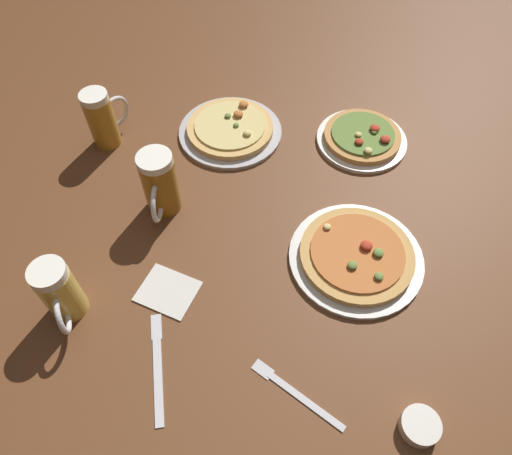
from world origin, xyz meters
name	(u,v)px	position (x,y,z in m)	size (l,w,h in m)	color
ground_plane	(256,236)	(0.00, 0.00, -0.01)	(2.40, 2.40, 0.03)	brown
pizza_plate_near	(356,256)	(0.25, -0.06, 0.02)	(0.33, 0.33, 0.05)	silver
pizza_plate_far	(230,129)	(-0.10, 0.36, 0.02)	(0.31, 0.31, 0.05)	#B2B2B7
pizza_plate_side	(362,138)	(0.29, 0.35, 0.02)	(0.26, 0.26, 0.05)	silver
beer_mug_dark	(60,292)	(-0.40, -0.24, 0.08)	(0.08, 0.13, 0.16)	gold
beer_mug_amber	(103,119)	(-0.45, 0.30, 0.09)	(0.10, 0.13, 0.17)	#B27A23
beer_mug_pale	(160,184)	(-0.25, 0.07, 0.09)	(0.09, 0.15, 0.18)	#9E6619
ramekin_sauce	(420,426)	(0.35, -0.45, 0.01)	(0.08, 0.08, 0.03)	silver
napkin_folded	(168,291)	(-0.19, -0.18, 0.00)	(0.13, 0.11, 0.01)	silver
fork_left	(295,393)	(0.11, -0.40, 0.00)	(0.20, 0.14, 0.01)	silver
knife_right	(158,366)	(-0.18, -0.36, 0.00)	(0.08, 0.24, 0.01)	silver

